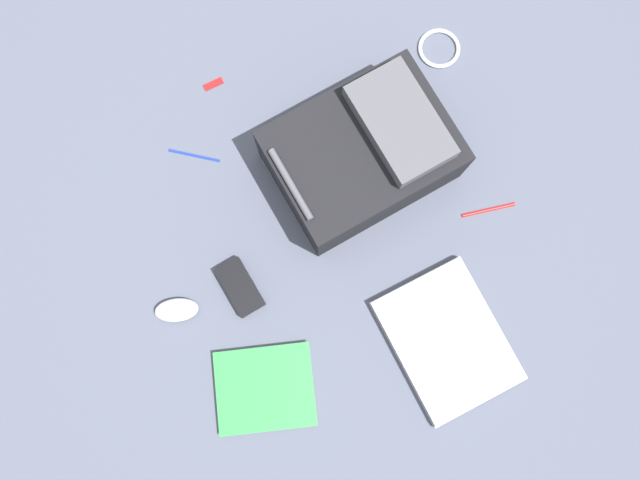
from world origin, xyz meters
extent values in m
plane|color=#4C5160|center=(0.00, 0.00, 0.00)|extent=(3.33, 3.33, 0.00)
cube|color=black|center=(0.17, -0.17, 0.08)|extent=(0.43, 0.50, 0.16)
cube|color=#4C4C51|center=(0.20, -0.26, 0.19)|extent=(0.30, 0.23, 0.04)
cylinder|color=#4C4C51|center=(0.11, 0.02, 0.17)|extent=(0.18, 0.07, 0.02)
cube|color=#929296|center=(-0.31, -0.29, 0.01)|extent=(0.39, 0.34, 0.02)
cube|color=#B7B7BC|center=(-0.31, -0.29, 0.03)|extent=(0.39, 0.33, 0.01)
cube|color=silver|center=(-0.34, 0.17, 0.01)|extent=(0.21, 0.24, 0.02)
cube|color=#2D8C3F|center=(-0.34, 0.17, 0.02)|extent=(0.22, 0.25, 0.00)
ellipsoid|color=silver|center=(-0.11, 0.35, 0.02)|extent=(0.07, 0.11, 0.04)
torus|color=silver|center=(0.44, -0.44, 0.01)|extent=(0.11, 0.11, 0.01)
cube|color=black|center=(-0.09, 0.19, 0.02)|extent=(0.15, 0.11, 0.03)
cylinder|color=red|center=(-0.01, -0.47, 0.00)|extent=(0.01, 0.14, 0.01)
cylinder|color=#1933B2|center=(0.27, 0.25, 0.00)|extent=(0.06, 0.13, 0.01)
cube|color=#B21919|center=(0.46, 0.17, 0.00)|extent=(0.03, 0.06, 0.01)
camera|label=1|loc=(-0.24, 0.02, 1.48)|focal=33.33mm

